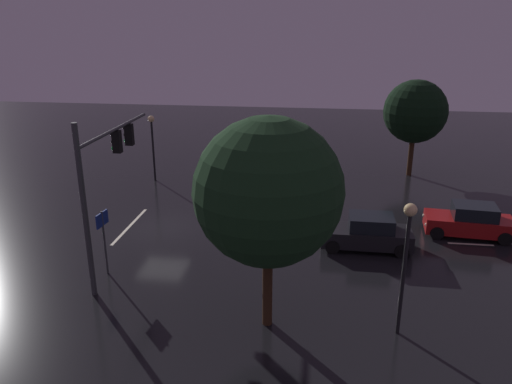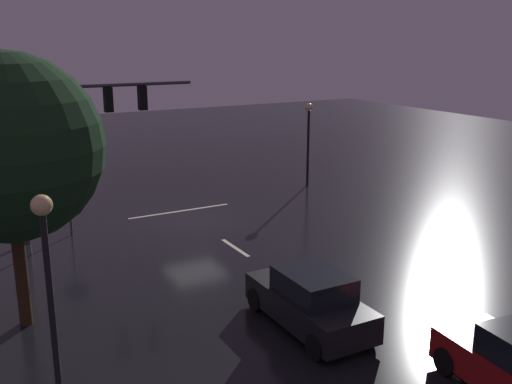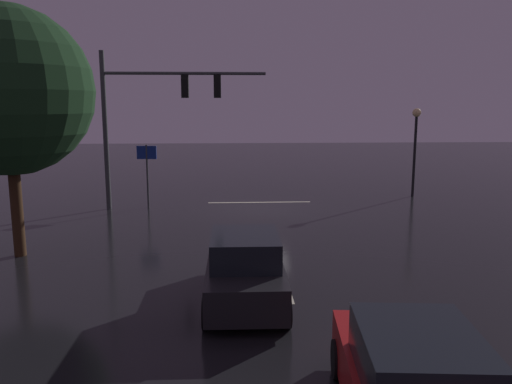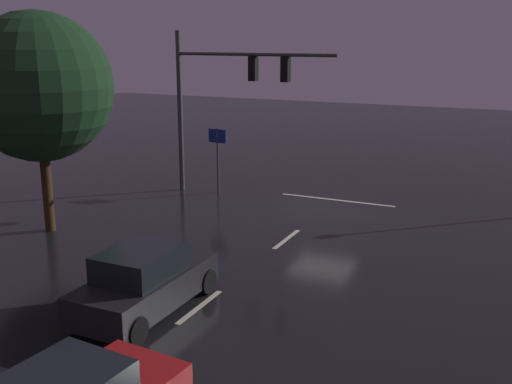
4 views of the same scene
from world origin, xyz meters
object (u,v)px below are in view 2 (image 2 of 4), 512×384
at_px(street_lamp_right_kerb, 47,263).
at_px(route_sign, 68,186).
at_px(street_lamp_left_kerb, 308,128).
at_px(tree_right_near, 8,148).
at_px(car_approaching, 310,301).
at_px(traffic_signal_assembly, 76,121).

height_order(street_lamp_right_kerb, route_sign, street_lamp_right_kerb).
xyz_separation_m(street_lamp_left_kerb, tree_right_near, (16.20, 9.68, 1.90)).
relative_size(car_approaching, street_lamp_right_kerb, 0.89).
distance_m(route_sign, tree_right_near, 8.50).
bearing_deg(route_sign, street_lamp_right_kerb, 76.65).
xyz_separation_m(traffic_signal_assembly, car_approaching, (-3.63, 11.33, -3.93)).
bearing_deg(car_approaching, traffic_signal_assembly, -72.23).
xyz_separation_m(car_approaching, street_lamp_left_kerb, (-9.20, -13.79, 2.42)).
bearing_deg(route_sign, tree_right_near, 68.66).
bearing_deg(traffic_signal_assembly, tree_right_near, 64.97).
bearing_deg(street_lamp_right_kerb, car_approaching, -175.41).
distance_m(street_lamp_right_kerb, route_sign, 12.48).
height_order(traffic_signal_assembly, car_approaching, traffic_signal_assembly).
relative_size(traffic_signal_assembly, route_sign, 2.50).
bearing_deg(route_sign, street_lamp_left_kerb, -170.28).
relative_size(traffic_signal_assembly, tree_right_near, 0.95).
bearing_deg(car_approaching, street_lamp_left_kerb, -123.71).
bearing_deg(traffic_signal_assembly, street_lamp_left_kerb, -169.14).
relative_size(street_lamp_left_kerb, street_lamp_right_kerb, 0.92).
relative_size(route_sign, tree_right_near, 0.38).
bearing_deg(tree_right_near, street_lamp_left_kerb, -149.15).
bearing_deg(tree_right_near, traffic_signal_assembly, -115.03).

